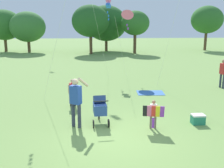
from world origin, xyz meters
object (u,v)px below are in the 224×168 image
object	(u,v)px
kite_green_novelty	(108,3)
person_red_shirt	(73,90)
picnic_blanket	(150,93)
stroller	(100,107)
child_with_butterfly_kite	(153,112)
person_sitting_far	(223,71)
cooler_box	(198,119)
kite_orange_delta	(127,15)
person_adult_flyer	(76,98)

from	to	relation	value
kite_green_novelty	person_red_shirt	bearing A→B (deg)	-106.95
kite_green_novelty	picnic_blanket	bearing A→B (deg)	-68.13
stroller	child_with_butterfly_kite	bearing A→B (deg)	-20.76
stroller	kite_green_novelty	world-z (taller)	kite_green_novelty
stroller	picnic_blanket	distance (m)	4.86
stroller	picnic_blanket	xyz separation A→B (m)	(2.74, 3.97, -0.60)
person_red_shirt	person_sitting_far	world-z (taller)	person_sitting_far
person_red_shirt	picnic_blanket	size ratio (longest dim) A/B	0.87
stroller	cooler_box	xyz separation A→B (m)	(3.45, -0.35, -0.43)
kite_orange_delta	person_sitting_far	xyz separation A→B (m)	(4.83, -3.49, -3.08)
child_with_butterfly_kite	stroller	distance (m)	1.88
person_red_shirt	person_adult_flyer	bearing A→B (deg)	-83.34
kite_green_novelty	picnic_blanket	xyz separation A→B (m)	(1.85, -4.61, -4.74)
stroller	kite_green_novelty	size ratio (longest dim) A/B	0.21
person_adult_flyer	kite_green_novelty	size ratio (longest dim) A/B	0.35
child_with_butterfly_kite	kite_orange_delta	distance (m)	9.53
kite_green_novelty	person_sitting_far	size ratio (longest dim) A/B	3.23
person_adult_flyer	cooler_box	xyz separation A→B (m)	(4.25, -0.08, -0.84)
child_with_butterfly_kite	person_red_shirt	distance (m)	3.97
stroller	person_sitting_far	xyz separation A→B (m)	(6.92, 4.73, 0.33)
kite_orange_delta	kite_green_novelty	xyz separation A→B (m)	(-1.20, 0.36, 0.73)
child_with_butterfly_kite	person_adult_flyer	world-z (taller)	person_adult_flyer
kite_orange_delta	cooler_box	distance (m)	9.49
child_with_butterfly_kite	kite_green_novelty	size ratio (longest dim) A/B	0.19
child_with_butterfly_kite	cooler_box	bearing A→B (deg)	10.65
person_adult_flyer	picnic_blanket	world-z (taller)	person_adult_flyer
child_with_butterfly_kite	cooler_box	xyz separation A→B (m)	(1.69, 0.32, -0.42)
child_with_butterfly_kite	picnic_blanket	world-z (taller)	child_with_butterfly_kite
stroller	cooler_box	bearing A→B (deg)	-5.77
person_sitting_far	cooler_box	xyz separation A→B (m)	(-3.47, -5.08, -0.76)
cooler_box	kite_orange_delta	bearing A→B (deg)	98.99
stroller	person_sitting_far	distance (m)	8.39
picnic_blanket	cooler_box	distance (m)	4.38
person_adult_flyer	person_sitting_far	size ratio (longest dim) A/B	1.11
child_with_butterfly_kite	kite_green_novelty	bearing A→B (deg)	95.36
kite_green_novelty	kite_orange_delta	bearing A→B (deg)	-16.51
cooler_box	person_adult_flyer	bearing A→B (deg)	178.94
child_with_butterfly_kite	picnic_blanket	distance (m)	4.77
child_with_butterfly_kite	person_red_shirt	size ratio (longest dim) A/B	0.84
child_with_butterfly_kite	person_adult_flyer	bearing A→B (deg)	171.22
person_red_shirt	person_sitting_far	bearing A→B (deg)	18.20
stroller	cooler_box	distance (m)	3.49
person_adult_flyer	kite_orange_delta	world-z (taller)	kite_orange_delta
person_red_shirt	picnic_blanket	distance (m)	4.31
child_with_butterfly_kite	person_red_shirt	xyz separation A→B (m)	(-2.84, 2.76, 0.10)
person_red_shirt	kite_green_novelty	bearing A→B (deg)	73.05
kite_orange_delta	picnic_blanket	bearing A→B (deg)	-81.33
stroller	person_red_shirt	xyz separation A→B (m)	(-1.08, 2.10, 0.09)
stroller	kite_orange_delta	xyz separation A→B (m)	(2.09, 8.22, 3.41)
kite_green_novelty	person_red_shirt	distance (m)	7.89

